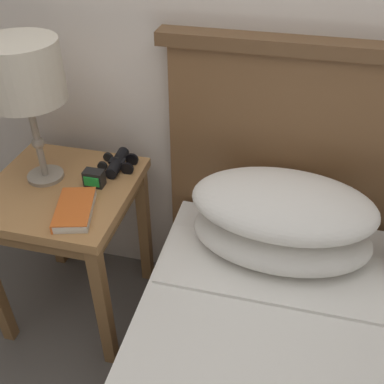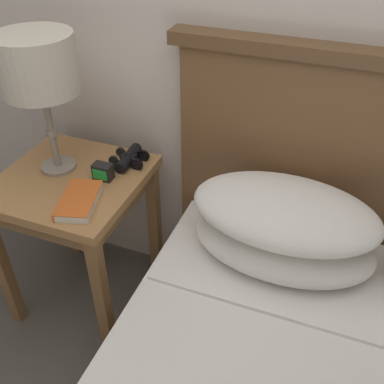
% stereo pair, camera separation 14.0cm
% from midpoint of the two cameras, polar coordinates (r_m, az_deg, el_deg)
% --- Properties ---
extents(nightstand, '(0.51, 0.52, 0.64)m').
position_cam_midpoint_polar(nightstand, '(1.74, -12.57, -0.81)').
color(nightstand, '#AD7A47').
rests_on(nightstand, ground_plane).
extents(table_lamp, '(0.26, 0.26, 0.50)m').
position_cam_midpoint_polar(table_lamp, '(1.57, -16.54, 14.91)').
color(table_lamp, gray).
rests_on(table_lamp, nightstand).
extents(book_on_nightstand, '(0.17, 0.23, 0.03)m').
position_cam_midpoint_polar(book_on_nightstand, '(1.53, -11.70, -1.18)').
color(book_on_nightstand, silver).
rests_on(book_on_nightstand, nightstand).
extents(binoculars_pair, '(0.14, 0.16, 0.05)m').
position_cam_midpoint_polar(binoculars_pair, '(1.71, -5.71, 4.23)').
color(binoculars_pair, black).
rests_on(binoculars_pair, nightstand).
extents(alarm_clock, '(0.07, 0.05, 0.06)m').
position_cam_midpoint_polar(alarm_clock, '(1.63, -8.87, 2.48)').
color(alarm_clock, black).
rests_on(alarm_clock, nightstand).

